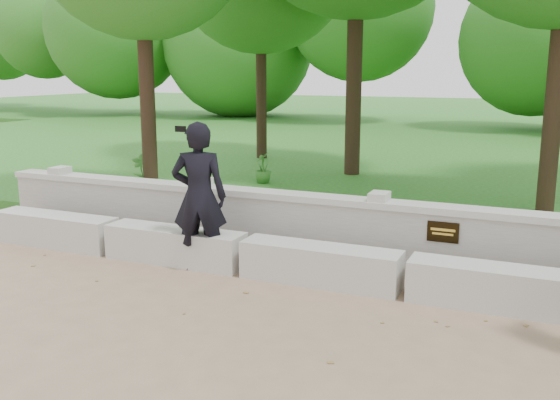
{
  "coord_description": "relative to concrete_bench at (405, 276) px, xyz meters",
  "views": [
    {
      "loc": [
        1.37,
        -4.68,
        2.47
      ],
      "look_at": [
        -1.53,
        1.95,
        0.94
      ],
      "focal_mm": 40.0,
      "sensor_mm": 36.0,
      "label": 1
    }
  ],
  "objects": [
    {
      "name": "ground",
      "position": [
        -0.0,
        -1.9,
        -0.22
      ],
      "size": [
        80.0,
        80.0,
        0.0
      ],
      "primitive_type": "plane",
      "color": "#987A5D",
      "rests_on": "ground"
    },
    {
      "name": "man_main",
      "position": [
        -2.55,
        -0.1,
        0.7
      ],
      "size": [
        0.79,
        0.73,
        1.85
      ],
      "color": "black",
      "rests_on": "ground"
    },
    {
      "name": "shrub_d",
      "position": [
        -3.83,
        4.44,
        0.33
      ],
      "size": [
        0.4,
        0.42,
        0.6
      ],
      "primitive_type": "imported",
      "rotation": [
        0.0,
        0.0,
        5.08
      ],
      "color": "#357327",
      "rests_on": "lawn"
    },
    {
      "name": "parapet_wall",
      "position": [
        0.0,
        0.7,
        0.24
      ],
      "size": [
        12.5,
        0.35,
        0.9
      ],
      "color": "#BCB9B1",
      "rests_on": "ground"
    },
    {
      "name": "shrub_a",
      "position": [
        -5.6,
        2.9,
        0.36
      ],
      "size": [
        0.42,
        0.4,
        0.66
      ],
      "primitive_type": "imported",
      "rotation": [
        0.0,
        0.0,
        0.64
      ],
      "color": "#357327",
      "rests_on": "lawn"
    },
    {
      "name": "lawn",
      "position": [
        -0.0,
        12.1,
        -0.1
      ],
      "size": [
        40.0,
        22.0,
        0.25
      ],
      "primitive_type": "cube",
      "color": "#1F571C",
      "rests_on": "ground"
    },
    {
      "name": "concrete_bench",
      "position": [
        0.0,
        0.0,
        0.0
      ],
      "size": [
        11.9,
        0.45,
        0.45
      ],
      "color": "beige",
      "rests_on": "ground"
    }
  ]
}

